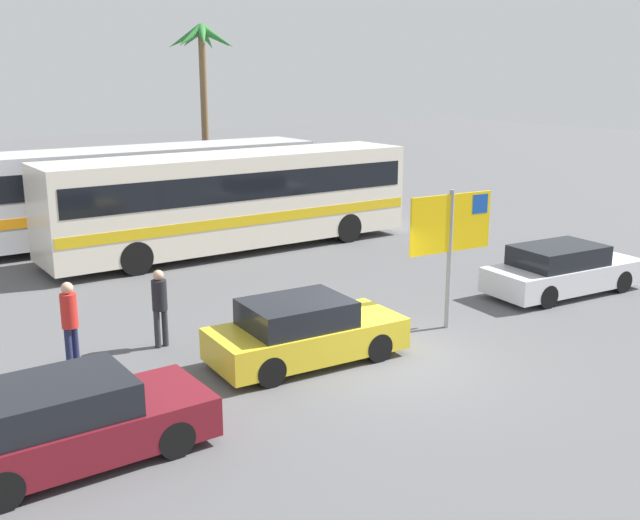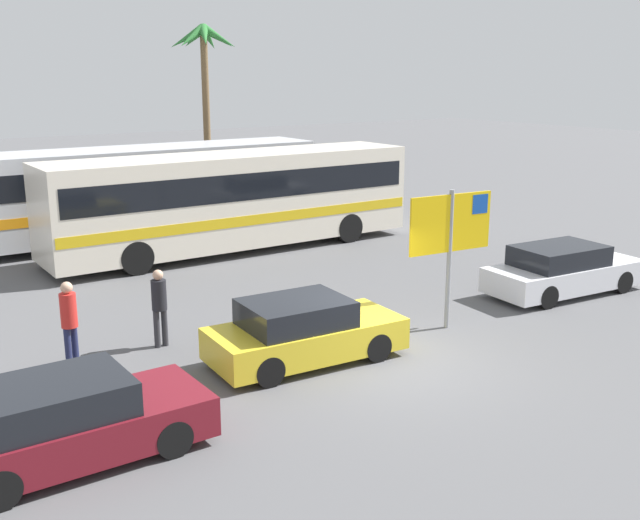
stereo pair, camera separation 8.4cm
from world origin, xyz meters
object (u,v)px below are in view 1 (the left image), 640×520
(bus_front_coach, at_px, (233,197))
(car_white, at_px, (562,270))
(car_maroon, at_px, (71,423))
(pedestrian_near_sign, at_px, (70,318))
(bus_rear_coach, at_px, (148,187))
(car_yellow, at_px, (304,332))
(ferry_sign, at_px, (452,228))
(pedestrian_crossing_lot, at_px, (160,302))

(bus_front_coach, height_order, car_white, bus_front_coach)
(car_maroon, relative_size, pedestrian_near_sign, 2.28)
(pedestrian_near_sign, bearing_deg, bus_rear_coach, 122.65)
(car_maroon, height_order, car_yellow, same)
(ferry_sign, bearing_deg, bus_front_coach, 97.78)
(ferry_sign, bearing_deg, car_white, 8.74)
(bus_front_coach, height_order, car_maroon, bus_front_coach)
(bus_rear_coach, distance_m, ferry_sign, 13.34)
(bus_rear_coach, distance_m, car_yellow, 13.29)
(ferry_sign, height_order, car_yellow, ferry_sign)
(bus_rear_coach, xyz_separation_m, car_maroon, (-7.09, -14.46, -1.15))
(bus_rear_coach, relative_size, pedestrian_near_sign, 6.91)
(ferry_sign, relative_size, pedestrian_crossing_lot, 1.88)
(bus_front_coach, xyz_separation_m, car_white, (4.82, -9.35, -1.15))
(ferry_sign, xyz_separation_m, pedestrian_near_sign, (-7.88, 2.40, -1.27))
(bus_front_coach, xyz_separation_m, ferry_sign, (0.44, -9.62, 0.54))
(pedestrian_near_sign, relative_size, pedestrian_crossing_lot, 1.05)
(bus_rear_coach, height_order, ferry_sign, ferry_sign)
(pedestrian_crossing_lot, bearing_deg, pedestrian_near_sign, -88.39)
(ferry_sign, bearing_deg, pedestrian_crossing_lot, 162.00)
(bus_rear_coach, relative_size, car_white, 2.68)
(bus_rear_coach, bearing_deg, car_yellow, -98.77)
(bus_rear_coach, relative_size, ferry_sign, 3.85)
(car_maroon, height_order, car_white, same)
(bus_front_coach, relative_size, bus_rear_coach, 1.00)
(bus_front_coach, height_order, ferry_sign, ferry_sign)
(car_yellow, bearing_deg, car_maroon, -161.25)
(car_yellow, bearing_deg, bus_front_coach, 73.54)
(bus_rear_coach, height_order, car_maroon, bus_rear_coach)
(car_yellow, bearing_deg, pedestrian_near_sign, 153.71)
(car_white, bearing_deg, bus_rear_coach, 120.63)
(bus_rear_coach, xyz_separation_m, car_yellow, (-2.02, -13.09, -1.15))
(pedestrian_near_sign, bearing_deg, ferry_sign, 44.79)
(ferry_sign, height_order, car_maroon, ferry_sign)
(pedestrian_near_sign, distance_m, pedestrian_crossing_lot, 1.94)
(ferry_sign, relative_size, pedestrian_near_sign, 1.80)
(pedestrian_near_sign, bearing_deg, car_white, 51.88)
(car_maroon, bearing_deg, car_yellow, 14.66)
(car_maroon, height_order, pedestrian_near_sign, pedestrian_near_sign)
(ferry_sign, relative_size, car_maroon, 0.79)
(ferry_sign, distance_m, car_yellow, 4.26)
(bus_front_coach, height_order, car_yellow, bus_front_coach)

